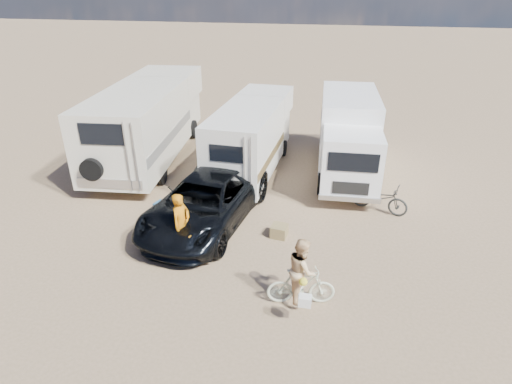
% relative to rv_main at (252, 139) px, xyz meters
% --- Properties ---
extents(ground, '(140.00, 140.00, 0.00)m').
position_rel_rv_main_xyz_m(ground, '(0.29, -6.94, -1.40)').
color(ground, '#967959').
rests_on(ground, ground).
extents(rv_main, '(2.39, 6.72, 2.80)m').
position_rel_rv_main_xyz_m(rv_main, '(0.00, 0.00, 0.00)').
color(rv_main, white).
rests_on(rv_main, ground).
extents(rv_left, '(3.62, 9.08, 3.17)m').
position_rel_rv_main_xyz_m(rv_left, '(-4.68, 0.63, 0.18)').
color(rv_left, beige).
rests_on(rv_left, ground).
extents(box_truck, '(2.46, 6.41, 3.08)m').
position_rel_rv_main_xyz_m(box_truck, '(3.76, 0.36, 0.14)').
color(box_truck, white).
rests_on(box_truck, ground).
extents(dark_suv, '(3.38, 5.94, 1.56)m').
position_rel_rv_main_xyz_m(dark_suv, '(-0.60, -4.39, -0.62)').
color(dark_suv, black).
rests_on(dark_suv, ground).
extents(bike_man, '(1.87, 1.10, 0.93)m').
position_rel_rv_main_xyz_m(bike_man, '(-0.70, -6.24, -0.94)').
color(bike_man, orange).
rests_on(bike_man, ground).
extents(bike_woman, '(1.72, 0.78, 1.00)m').
position_rel_rv_main_xyz_m(bike_woman, '(2.80, -7.59, -0.90)').
color(bike_woman, beige).
rests_on(bike_woman, ground).
extents(rider_man, '(0.59, 0.74, 1.77)m').
position_rel_rv_main_xyz_m(rider_man, '(-0.70, -6.24, -0.52)').
color(rider_man, '#C06C0C').
rests_on(rider_man, ground).
extents(rider_woman, '(0.77, 0.91, 1.66)m').
position_rel_rv_main_xyz_m(rider_woman, '(2.80, -7.59, -0.57)').
color(rider_woman, '#DDB682').
rests_on(rider_woman, ground).
extents(bike_parked, '(2.03, 1.31, 1.01)m').
position_rel_rv_main_xyz_m(bike_parked, '(4.93, -2.46, -0.90)').
color(bike_parked, '#292B29').
rests_on(bike_parked, ground).
extents(cooler, '(0.64, 0.54, 0.44)m').
position_rel_rv_main_xyz_m(cooler, '(-2.17, -4.17, -1.18)').
color(cooler, '#1F5684').
rests_on(cooler, ground).
extents(crate, '(0.53, 0.53, 0.38)m').
position_rel_rv_main_xyz_m(crate, '(1.84, -4.72, -1.21)').
color(crate, olive).
rests_on(crate, ground).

